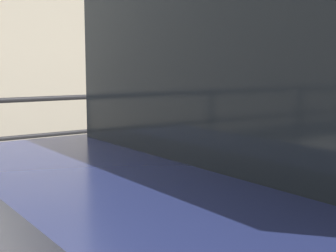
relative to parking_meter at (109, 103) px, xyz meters
name	(u,v)px	position (x,y,z in m)	size (l,w,h in m)	color
sidewalk_curb	(37,228)	(-0.02, 1.29, -1.17)	(36.00, 3.40, 0.14)	#9E9B93
parking_meter	(109,103)	(0.00, 0.00, 0.00)	(0.17, 0.18, 1.53)	slate
pedestrian_at_meter	(187,122)	(0.61, 0.00, -0.16)	(0.61, 0.57, 1.66)	#1E233F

